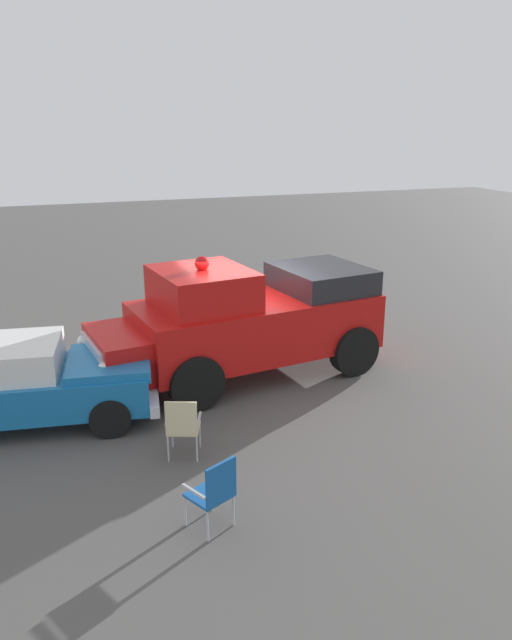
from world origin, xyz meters
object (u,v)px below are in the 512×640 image
(lawn_chair_by_car, at_px, (215,490))
(traffic_cone, at_px, (372,309))
(classic_hot_rod, at_px, (26,381))
(vintage_fire_truck, at_px, (246,320))
(lawn_chair_spare, at_px, (183,424))

(lawn_chair_by_car, distance_m, traffic_cone, 9.38)
(classic_hot_rod, bearing_deg, traffic_cone, -161.02)
(vintage_fire_truck, bearing_deg, traffic_cone, -151.94)
(vintage_fire_truck, relative_size, classic_hot_rod, 1.35)
(vintage_fire_truck, bearing_deg, lawn_chair_by_car, 66.41)
(vintage_fire_truck, xyz_separation_m, traffic_cone, (-4.31, -2.30, -0.89))
(classic_hot_rod, xyz_separation_m, lawn_chair_spare, (-2.22, 2.15, -0.16))
(lawn_chair_by_car, bearing_deg, vintage_fire_truck, -113.59)
(vintage_fire_truck, height_order, classic_hot_rod, vintage_fire_truck)
(traffic_cone, bearing_deg, vintage_fire_truck, 28.06)
(classic_hot_rod, relative_size, traffic_cone, 7.24)
(lawn_chair_spare, bearing_deg, lawn_chair_by_car, 89.15)
(lawn_chair_spare, height_order, traffic_cone, lawn_chair_spare)
(vintage_fire_truck, relative_size, lawn_chair_by_car, 6.06)
(lawn_chair_spare, bearing_deg, classic_hot_rod, -44.03)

